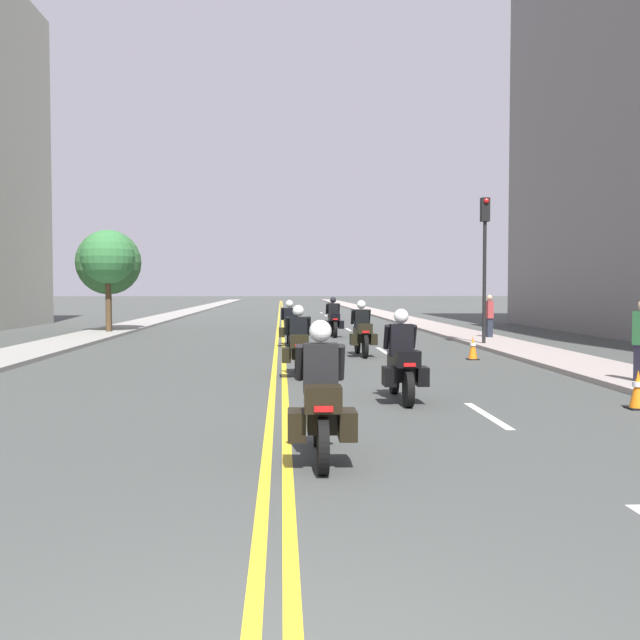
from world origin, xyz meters
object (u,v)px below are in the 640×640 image
object	(u,v)px
traffic_light_near	(485,244)
pedestrian_2	(489,317)
motorcycle_4	(290,327)
street_tree_1	(108,257)
traffic_cone_0	(473,348)
motorcycle_2	(298,347)
motorcycle_1	(402,364)
motorcycle_3	(362,333)
motorcycle_0	(321,404)
motorcycle_5	(333,321)
traffic_cone_1	(638,390)
street_tree_0	(109,263)

from	to	relation	value
traffic_light_near	pedestrian_2	size ratio (longest dim) A/B	2.91
motorcycle_4	street_tree_1	size ratio (longest dim) A/B	0.50
traffic_cone_0	motorcycle_2	bearing A→B (deg)	-144.25
motorcycle_1	traffic_light_near	bearing A→B (deg)	68.20
motorcycle_3	motorcycle_0	bearing A→B (deg)	-100.37
motorcycle_5	traffic_cone_0	distance (m)	10.41
motorcycle_1	motorcycle_4	size ratio (longest dim) A/B	0.97
motorcycle_3	street_tree_1	distance (m)	14.87
motorcycle_4	traffic_cone_0	world-z (taller)	motorcycle_4
motorcycle_3	street_tree_1	xyz separation A→B (m)	(-9.82, 10.86, 2.65)
motorcycle_2	motorcycle_5	bearing A→B (deg)	82.01
traffic_cone_0	street_tree_1	xyz separation A→B (m)	(-12.79, 12.10, 2.99)
motorcycle_2	motorcycle_4	size ratio (longest dim) A/B	0.97
traffic_cone_1	street_tree_1	bearing A→B (deg)	122.98
motorcycle_1	motorcycle_2	xyz separation A→B (m)	(-1.73, 3.85, 0.01)
motorcycle_0	street_tree_0	bearing A→B (deg)	108.59
motorcycle_4	motorcycle_1	bearing A→B (deg)	-83.09
motorcycle_2	motorcycle_3	size ratio (longest dim) A/B	0.97
motorcycle_3	street_tree_0	bearing A→B (deg)	126.88
street_tree_0	street_tree_1	size ratio (longest dim) A/B	1.03
motorcycle_2	street_tree_0	world-z (taller)	street_tree_0
motorcycle_1	motorcycle_2	size ratio (longest dim) A/B	1.00
pedestrian_2	street_tree_0	world-z (taller)	street_tree_0
pedestrian_2	motorcycle_3	bearing A→B (deg)	-42.97
traffic_light_near	pedestrian_2	world-z (taller)	traffic_light_near
motorcycle_3	traffic_cone_0	world-z (taller)	motorcycle_3
traffic_light_near	motorcycle_0	bearing A→B (deg)	-111.46
motorcycle_3	traffic_cone_1	size ratio (longest dim) A/B	3.52
traffic_cone_0	motorcycle_5	bearing A→B (deg)	107.89
motorcycle_1	motorcycle_4	xyz separation A→B (m)	(-1.84, 12.70, -0.02)
motorcycle_3	street_tree_0	distance (m)	16.38
motorcycle_0	traffic_cone_1	world-z (taller)	motorcycle_0
traffic_cone_0	street_tree_0	bearing A→B (deg)	133.57
motorcycle_3	traffic_cone_1	distance (m)	10.31
traffic_light_near	street_tree_1	distance (m)	16.23
motorcycle_0	motorcycle_4	xyz separation A→B (m)	(-0.17, 17.14, -0.02)
motorcycle_5	traffic_light_near	world-z (taller)	traffic_light_near
motorcycle_0	motorcycle_1	size ratio (longest dim) A/B	0.94
traffic_light_near	street_tree_1	size ratio (longest dim) A/B	1.12
traffic_cone_0	street_tree_1	distance (m)	17.86
motorcycle_5	traffic_cone_1	size ratio (longest dim) A/B	3.39
traffic_cone_0	street_tree_0	xyz separation A→B (m)	(-13.16, 13.83, 2.82)
motorcycle_5	pedestrian_2	size ratio (longest dim) A/B	1.27
traffic_cone_1	traffic_light_near	world-z (taller)	traffic_light_near
motorcycle_5	pedestrian_2	distance (m)	6.27
motorcycle_1	street_tree_1	bearing A→B (deg)	116.16
traffic_cone_1	motorcycle_3	bearing A→B (deg)	109.94
motorcycle_2	traffic_light_near	bearing A→B (deg)	50.58
motorcycle_0	street_tree_1	size ratio (longest dim) A/B	0.46
motorcycle_1	traffic_cone_0	xyz separation A→B (m)	(3.21, 7.40, -0.32)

